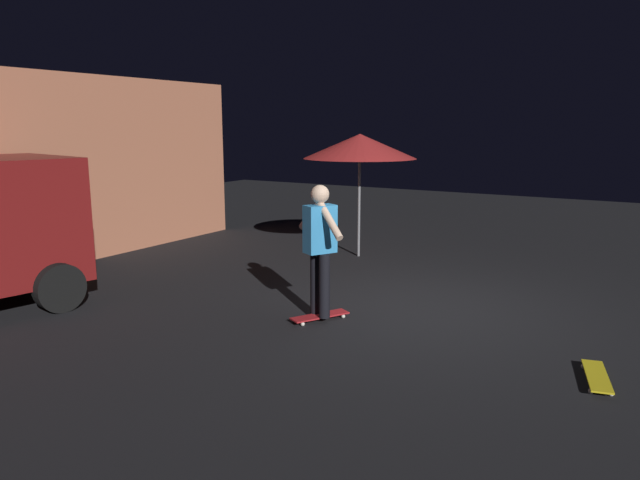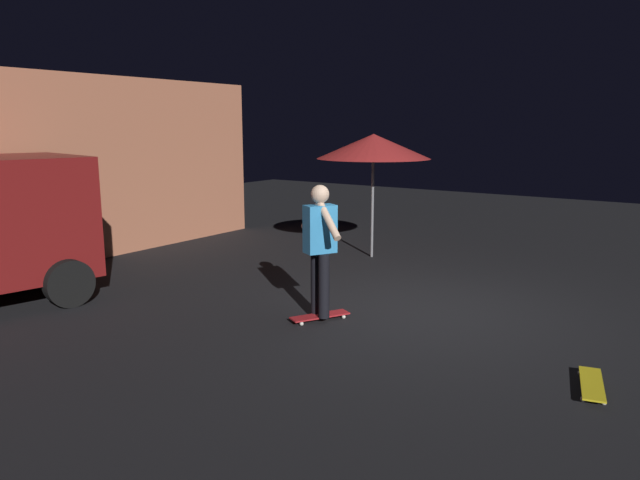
% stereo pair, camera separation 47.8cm
% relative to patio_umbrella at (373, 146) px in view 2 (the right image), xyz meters
% --- Properties ---
extents(ground_plane, '(28.00, 28.00, 0.00)m').
position_rel_patio_umbrella_xyz_m(ground_plane, '(-2.51, -2.26, -2.07)').
color(ground_plane, black).
extents(low_building, '(9.31, 3.48, 3.36)m').
position_rel_patio_umbrella_xyz_m(low_building, '(-3.70, 5.81, -0.39)').
color(low_building, '#B76B4C').
rests_on(low_building, ground_plane).
extents(patio_umbrella, '(2.10, 2.10, 2.30)m').
position_rel_patio_umbrella_xyz_m(patio_umbrella, '(0.00, 0.00, 0.00)').
color(patio_umbrella, slate).
rests_on(patio_umbrella, ground_plane).
extents(skateboard_ridden, '(0.78, 0.55, 0.07)m').
position_rel_patio_umbrella_xyz_m(skateboard_ridden, '(-3.62, -1.31, -2.02)').
color(skateboard_ridden, '#AD1E23').
rests_on(skateboard_ridden, ground_plane).
extents(skateboard_spare, '(0.81, 0.38, 0.07)m').
position_rel_patio_umbrella_xyz_m(skateboard_spare, '(-3.82, -4.57, -2.02)').
color(skateboard_spare, gold).
rests_on(skateboard_spare, ground_plane).
extents(skater, '(0.55, 0.90, 1.67)m').
position_rel_patio_umbrella_xyz_m(skater, '(-3.62, -1.31, -1.04)').
color(skater, black).
rests_on(skater, skateboard_ridden).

